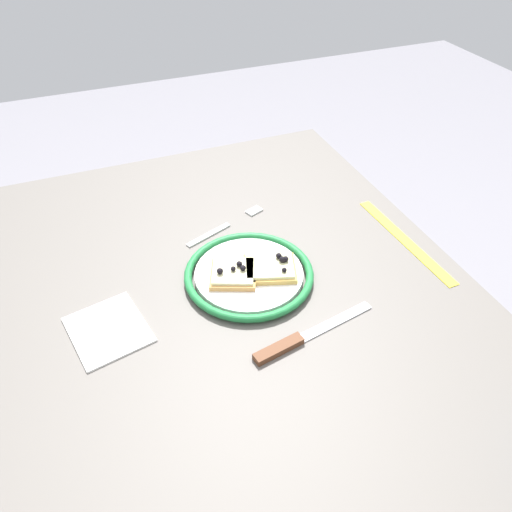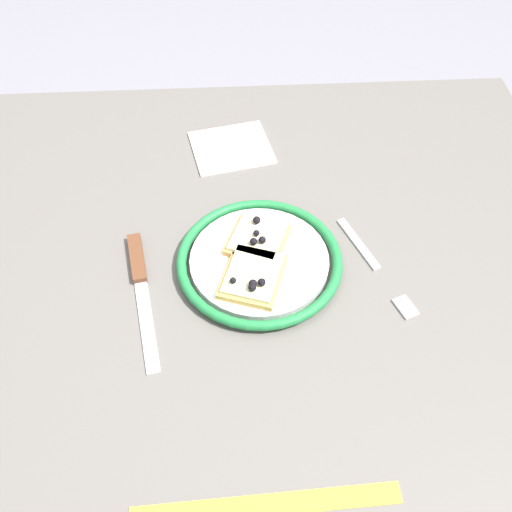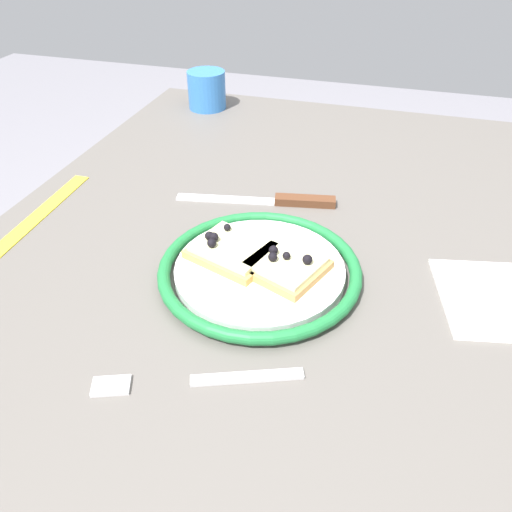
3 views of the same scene
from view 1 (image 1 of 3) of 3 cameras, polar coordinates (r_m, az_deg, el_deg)
ground_plane at (r=1.50m, az=-1.08°, el=-24.56°), size 6.00×6.00×0.00m
dining_table at (r=0.97m, az=-1.55°, el=-8.35°), size 1.14×0.86×0.72m
plate at (r=0.94m, az=-0.82°, el=-2.11°), size 0.25×0.25×0.02m
pizza_slice_near at (r=0.92m, az=-2.68°, el=-1.99°), size 0.11×0.11×0.03m
pizza_slice_far at (r=0.93m, az=1.65°, el=-1.34°), size 0.11×0.12×0.03m
knife at (r=0.83m, az=4.52°, el=-9.75°), size 0.06×0.24×0.01m
fork at (r=1.07m, az=-3.37°, el=3.55°), size 0.09×0.19×0.00m
measuring_tape at (r=1.08m, az=16.79°, el=1.77°), size 0.30×0.04×0.00m
napkin at (r=0.89m, az=-16.68°, el=-8.14°), size 0.16×0.15×0.00m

